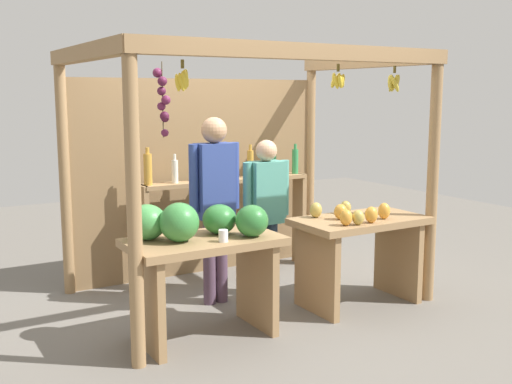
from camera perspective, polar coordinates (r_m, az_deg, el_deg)
name	(u,v)px	position (r m, az deg, el deg)	size (l,w,h in m)	color
ground_plane	(246,296)	(5.83, -0.94, -9.51)	(12.00, 12.00, 0.00)	slate
market_stall	(224,151)	(5.91, -2.97, 3.75)	(2.88, 1.97, 2.23)	#99754C
fruit_counter_left	(199,247)	(4.70, -5.25, -5.07)	(1.17, 0.70, 1.07)	#99754C
fruit_counter_right	(359,241)	(5.53, 9.42, -4.47)	(1.16, 0.64, 0.92)	#99754C
bottle_shelf_unit	(226,199)	(6.31, -2.76, -0.61)	(1.84, 0.22, 1.36)	#99754C
vendor_man	(215,193)	(5.43, -3.82, -0.07)	(0.48, 0.22, 1.66)	#563E53
vendor_woman	(266,204)	(5.69, 0.94, -1.12)	(0.48, 0.20, 1.44)	#263851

